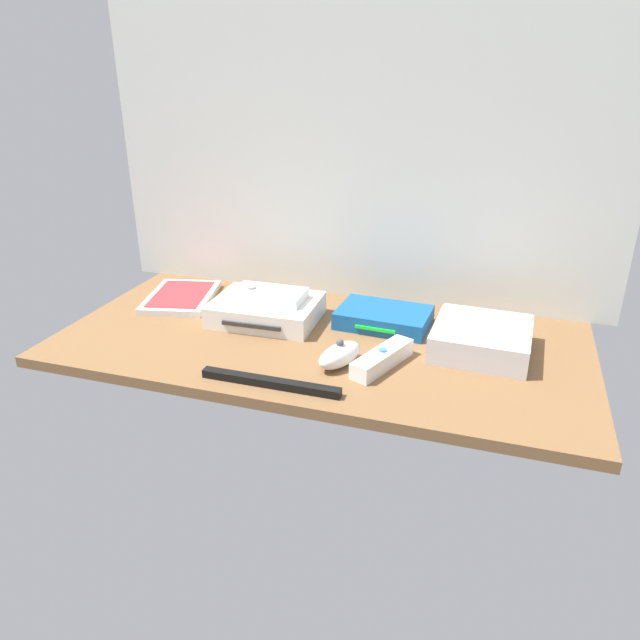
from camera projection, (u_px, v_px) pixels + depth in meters
The scene contains 10 objects.
ground_plane at pixel (320, 344), 114.63cm from camera, with size 100.00×48.00×2.00cm, color brown.
back_wall at pixel (357, 150), 122.79cm from camera, with size 110.00×1.20×64.00cm, color silver.
game_console at pixel (266, 310), 121.78cm from camera, with size 21.49×17.00×4.40cm.
mini_computer at pixel (481, 338), 108.36cm from camera, with size 17.70×17.70×5.30cm.
game_case at pixel (181, 297), 132.30cm from camera, with size 17.54×21.58×1.56cm.
network_router at pixel (384, 317), 119.54cm from camera, with size 18.68×13.15×3.40cm.
remote_wand at pixel (382, 359), 103.52cm from camera, with size 8.63×15.11×3.40cm.
remote_nunchuk at pixel (340, 355), 103.67cm from camera, with size 7.98×10.92×5.10cm.
remote_classic_pad at pixel (269, 295), 120.71cm from camera, with size 14.47×8.13×2.40cm.
sensor_bar at pixel (270, 383), 97.55cm from camera, with size 24.00×1.80×1.40cm, color black.
Camera 1 is at (31.63, -98.13, 49.31)cm, focal length 33.54 mm.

